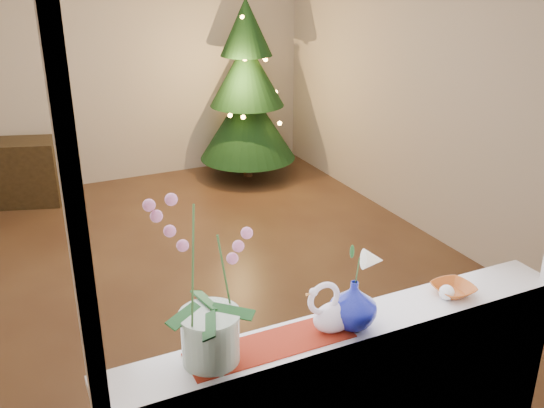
% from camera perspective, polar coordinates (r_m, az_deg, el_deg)
% --- Properties ---
extents(ground, '(5.00, 5.00, 0.00)m').
position_cam_1_polar(ground, '(5.02, -7.87, -6.39)').
color(ground, '#3A2218').
rests_on(ground, ground).
extents(wall_back, '(4.50, 0.10, 2.70)m').
position_cam_1_polar(wall_back, '(6.93, -15.11, 12.87)').
color(wall_back, beige).
rests_on(wall_back, ground).
extents(wall_front, '(4.50, 0.10, 2.70)m').
position_cam_1_polar(wall_front, '(2.38, 9.55, -3.88)').
color(wall_front, beige).
rests_on(wall_front, ground).
extents(wall_right, '(0.10, 5.00, 2.70)m').
position_cam_1_polar(wall_right, '(5.60, 14.18, 10.89)').
color(wall_right, beige).
rests_on(wall_right, ground).
extents(windowsill, '(2.20, 0.26, 0.04)m').
position_cam_1_polar(windowsill, '(2.70, 7.35, -11.40)').
color(windowsill, white).
rests_on(windowsill, window_apron).
extents(window_frame, '(2.22, 0.06, 1.60)m').
position_cam_1_polar(window_frame, '(2.28, 9.68, 4.36)').
color(window_frame, white).
rests_on(window_frame, windowsill).
extents(runner, '(0.70, 0.20, 0.01)m').
position_cam_1_polar(runner, '(2.53, -0.10, -13.12)').
color(runner, maroon).
rests_on(runner, windowsill).
extents(orchid_pot, '(0.30, 0.30, 0.71)m').
position_cam_1_polar(orchid_pot, '(2.27, -6.06, -7.20)').
color(orchid_pot, white).
rests_on(orchid_pot, windowsill).
extents(swan, '(0.29, 0.21, 0.23)m').
position_cam_1_polar(swan, '(2.58, 5.95, -9.57)').
color(swan, silver).
rests_on(swan, windowsill).
extents(blue_vase, '(0.29, 0.29, 0.24)m').
position_cam_1_polar(blue_vase, '(2.61, 7.68, -9.01)').
color(blue_vase, navy).
rests_on(blue_vase, windowsill).
extents(lily, '(0.14, 0.08, 0.18)m').
position_cam_1_polar(lily, '(2.51, 7.93, -4.81)').
color(lily, white).
rests_on(lily, blue_vase).
extents(paperweight, '(0.07, 0.07, 0.07)m').
position_cam_1_polar(paperweight, '(2.93, 16.12, -8.00)').
color(paperweight, white).
rests_on(paperweight, windowsill).
extents(amber_dish, '(0.16, 0.16, 0.04)m').
position_cam_1_polar(amber_dish, '(2.99, 16.68, -7.77)').
color(amber_dish, '#A64915').
rests_on(amber_dish, windowsill).
extents(xmas_tree, '(1.29, 1.29, 2.00)m').
position_cam_1_polar(xmas_tree, '(6.87, -2.38, 10.56)').
color(xmas_tree, black).
rests_on(xmas_tree, ground).
extents(side_table, '(0.98, 0.70, 0.67)m').
position_cam_1_polar(side_table, '(6.77, -22.99, 2.75)').
color(side_table, black).
rests_on(side_table, ground).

